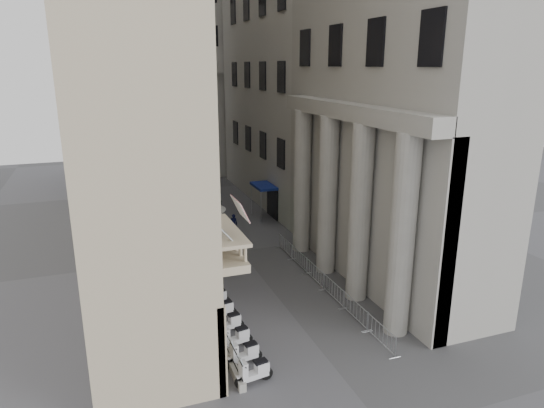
{
  "coord_description": "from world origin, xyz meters",
  "views": [
    {
      "loc": [
        -8.93,
        -12.26,
        12.87
      ],
      "look_at": [
        1.0,
        15.2,
        4.5
      ],
      "focal_mm": 32.0,
      "sensor_mm": 36.0,
      "label": 1
    }
  ],
  "objects_px": {
    "scooter_0": "(254,383)",
    "street_lamp": "(176,176)",
    "security_tent": "(198,204)",
    "pedestrian_b": "(219,210)",
    "info_kiosk": "(174,230)",
    "pedestrian_a": "(234,224)"
  },
  "relations": [
    {
      "from": "scooter_0",
      "to": "street_lamp",
      "type": "xyz_separation_m",
      "value": [
        -0.19,
        17.74,
        5.18
      ]
    },
    {
      "from": "scooter_0",
      "to": "security_tent",
      "type": "height_order",
      "value": "security_tent"
    },
    {
      "from": "scooter_0",
      "to": "street_lamp",
      "type": "relative_size",
      "value": 0.17
    },
    {
      "from": "security_tent",
      "to": "pedestrian_b",
      "type": "xyz_separation_m",
      "value": [
        2.53,
        3.59,
        -1.79
      ]
    },
    {
      "from": "info_kiosk",
      "to": "pedestrian_b",
      "type": "xyz_separation_m",
      "value": [
        4.55,
        4.1,
        -0.12
      ]
    },
    {
      "from": "street_lamp",
      "to": "pedestrian_b",
      "type": "distance_m",
      "value": 7.51
    },
    {
      "from": "street_lamp",
      "to": "info_kiosk",
      "type": "bearing_deg",
      "value": 150.53
    },
    {
      "from": "scooter_0",
      "to": "info_kiosk",
      "type": "height_order",
      "value": "info_kiosk"
    },
    {
      "from": "security_tent",
      "to": "pedestrian_b",
      "type": "relative_size",
      "value": 2.19
    },
    {
      "from": "security_tent",
      "to": "pedestrian_a",
      "type": "xyz_separation_m",
      "value": [
        2.75,
        -0.13,
        -1.89
      ]
    },
    {
      "from": "pedestrian_a",
      "to": "pedestrian_b",
      "type": "height_order",
      "value": "pedestrian_b"
    },
    {
      "from": "security_tent",
      "to": "pedestrian_a",
      "type": "bearing_deg",
      "value": -2.61
    },
    {
      "from": "street_lamp",
      "to": "pedestrian_a",
      "type": "distance_m",
      "value": 6.28
    },
    {
      "from": "info_kiosk",
      "to": "pedestrian_a",
      "type": "bearing_deg",
      "value": 6.48
    },
    {
      "from": "scooter_0",
      "to": "pedestrian_b",
      "type": "height_order",
      "value": "pedestrian_b"
    },
    {
      "from": "pedestrian_a",
      "to": "pedestrian_b",
      "type": "bearing_deg",
      "value": -70.75
    },
    {
      "from": "security_tent",
      "to": "street_lamp",
      "type": "bearing_deg",
      "value": -151.76
    },
    {
      "from": "street_lamp",
      "to": "pedestrian_a",
      "type": "bearing_deg",
      "value": 32.27
    },
    {
      "from": "scooter_0",
      "to": "pedestrian_a",
      "type": "height_order",
      "value": "pedestrian_a"
    },
    {
      "from": "scooter_0",
      "to": "street_lamp",
      "type": "bearing_deg",
      "value": -8.19
    },
    {
      "from": "street_lamp",
      "to": "info_kiosk",
      "type": "xyz_separation_m",
      "value": [
        -0.32,
        0.41,
        -4.16
      ]
    },
    {
      "from": "security_tent",
      "to": "info_kiosk",
      "type": "relative_size",
      "value": 1.97
    }
  ]
}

